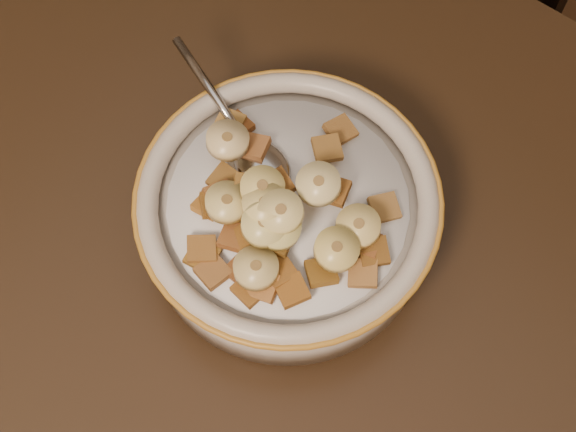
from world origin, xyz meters
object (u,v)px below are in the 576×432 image
Objects in this scene: table at (54,269)px; chair at (354,27)px; cereal_bowl at (288,219)px; spoon at (262,166)px.

chair reaches higher than table.
cereal_bowl is 0.05m from spoon.
spoon reaches higher than table.
cereal_bowl reaches higher than table.
table is 0.19m from spoon.
cereal_bowl is (0.13, 0.13, 0.05)m from table.
table is 27.49× the size of spoon.
chair is at bearing 96.37° from table.
spoon is at bearing 161.90° from cereal_bowl.
spoon is at bearing 54.69° from table.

